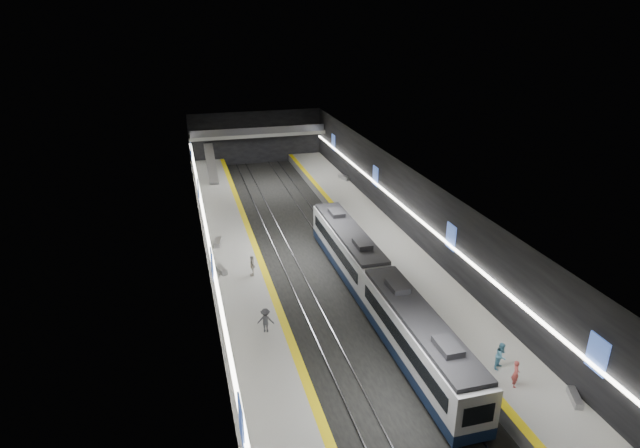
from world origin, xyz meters
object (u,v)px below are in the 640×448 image
object	(u,v)px
train	(378,286)
bench_left_far	(218,242)
passenger_right_b	(501,356)
passenger_left_a	(252,266)
bench_right_near	(575,398)
passenger_left_b	(266,320)
bench_right_far	(344,178)
escalator	(211,164)
bench_left_near	(221,270)
passenger_right_a	(516,374)

from	to	relation	value
train	bench_left_far	size ratio (longest dim) A/B	15.22
train	passenger_right_b	xyz separation A→B (m)	(4.48, -10.24, -0.27)
passenger_right_b	passenger_left_a	world-z (taller)	passenger_left_a
bench_right_near	passenger_left_b	size ratio (longest dim) A/B	0.93
train	passenger_left_a	bearing A→B (deg)	143.57
passenger_left_b	passenger_left_a	bearing A→B (deg)	-75.58
train	bench_right_far	xyz separation A→B (m)	(7.00, 30.86, -0.96)
passenger_right_b	escalator	bearing A→B (deg)	73.62
bench_left_far	passenger_left_a	world-z (taller)	passenger_left_a
bench_left_near	bench_left_far	world-z (taller)	bench_left_far
passenger_right_b	bench_right_near	bearing A→B (deg)	-90.37
passenger_right_a	passenger_left_b	xyz separation A→B (m)	(-13.59, 9.76, 0.02)
passenger_left_a	passenger_left_b	size ratio (longest dim) A/B	1.01
bench_right_far	passenger_right_b	world-z (taller)	passenger_right_b
bench_right_far	train	bearing A→B (deg)	-120.56
escalator	passenger_right_b	world-z (taller)	escalator
passenger_left_b	bench_left_near	bearing A→B (deg)	-60.91
bench_left_near	bench_right_far	bearing A→B (deg)	32.92
bench_left_near	bench_right_near	bearing A→B (deg)	-68.21
bench_right_far	passenger_left_b	xyz separation A→B (m)	(-16.26, -33.10, 0.68)
bench_left_near	passenger_left_b	distance (m)	10.43
bench_left_near	bench_right_near	world-z (taller)	bench_left_near
bench_left_far	bench_right_far	size ratio (longest dim) A/B	1.01
passenger_right_b	bench_left_near	bearing A→B (deg)	97.70
bench_right_near	passenger_right_b	world-z (taller)	passenger_right_b
train	bench_left_near	distance (m)	13.99
train	bench_left_far	xyz separation A→B (m)	(-11.22, 13.90, -0.95)
bench_right_near	escalator	bearing A→B (deg)	130.79
bench_right_near	passenger_left_b	world-z (taller)	passenger_left_b
bench_right_far	passenger_right_a	distance (m)	42.95
bench_left_far	passenger_right_b	bearing A→B (deg)	-46.78
train	bench_left_near	xyz separation A→B (m)	(-11.48, 7.93, -0.97)
bench_right_far	bench_left_far	bearing A→B (deg)	-154.83
train	bench_left_far	bearing A→B (deg)	128.91
bench_right_near	bench_right_far	bearing A→B (deg)	112.20
bench_left_near	bench_right_far	distance (m)	29.46
train	passenger_left_b	xyz separation A→B (m)	(-9.26, -2.24, -0.28)
train	bench_right_near	size ratio (longest dim) A/B	17.61
train	passenger_right_a	xyz separation A→B (m)	(4.34, -12.01, -0.30)
bench_right_far	bench_right_near	bearing A→B (deg)	-107.78
train	passenger_left_b	world-z (taller)	train
passenger_right_a	passenger_right_b	bearing A→B (deg)	15.80
bench_right_near	passenger_right_a	distance (m)	3.45
bench_left_far	passenger_right_b	world-z (taller)	passenger_right_b
escalator	bench_right_near	bearing A→B (deg)	-71.41
bench_right_far	passenger_left_a	bearing A→B (deg)	-140.99
escalator	passenger_left_b	size ratio (longest dim) A/B	4.36
train	escalator	xyz separation A→B (m)	(-10.00, 36.46, 0.70)
escalator	passenger_right_b	xyz separation A→B (m)	(14.48, -46.70, -0.97)
bench_left_near	bench_right_near	distance (m)	28.75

